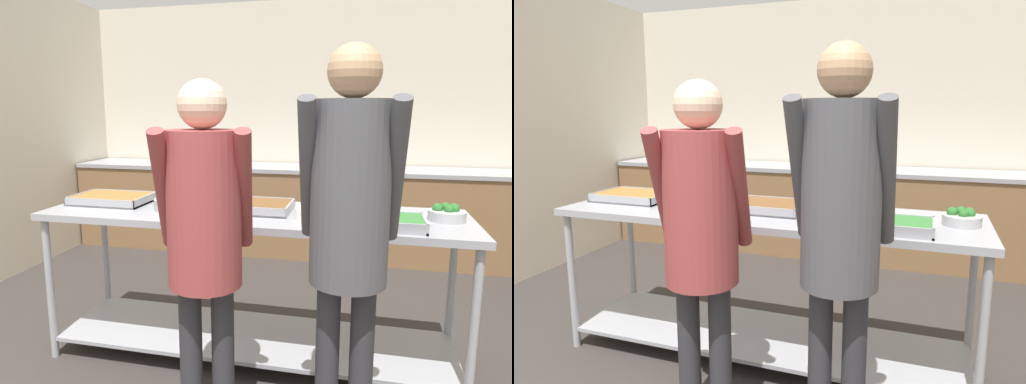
{
  "view_description": "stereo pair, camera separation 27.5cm",
  "coord_description": "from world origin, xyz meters",
  "views": [
    {
      "loc": [
        0.72,
        -0.69,
        1.5
      ],
      "look_at": [
        0.08,
        1.95,
        1.01
      ],
      "focal_mm": 32.0,
      "sensor_mm": 36.0,
      "label": 1
    },
    {
      "loc": [
        0.98,
        -0.61,
        1.5
      ],
      "look_at": [
        0.08,
        1.95,
        1.01
      ],
      "focal_mm": 32.0,
      "sensor_mm": 36.0,
      "label": 2
    }
  ],
  "objects": [
    {
      "name": "serving_counter",
      "position": [
        0.08,
        1.85,
        0.62
      ],
      "size": [
        2.46,
        0.71,
        0.91
      ],
      "color": "#9EA0A8",
      "rests_on": "ground_plane"
    },
    {
      "name": "back_counter",
      "position": [
        -0.0,
        4.0,
        0.46
      ],
      "size": [
        4.73,
        0.65,
        0.92
      ],
      "color": "olive",
      "rests_on": "ground_plane"
    },
    {
      "name": "wall_rear",
      "position": [
        0.0,
        4.37,
        1.33
      ],
      "size": [
        4.89,
        0.06,
        2.65
      ],
      "color": "beige",
      "rests_on": "ground_plane"
    },
    {
      "name": "guest_serving_right",
      "position": [
        0.66,
        1.14,
        1.1
      ],
      "size": [
        0.42,
        0.34,
        1.75
      ],
      "color": "#2D2D33",
      "rests_on": "ground_plane"
    },
    {
      "name": "guest_serving_left",
      "position": [
        0.04,
        1.13,
        1.01
      ],
      "size": [
        0.48,
        0.39,
        1.63
      ],
      "color": "#2D2D33",
      "rests_on": "ground_plane"
    },
    {
      "name": "broccoli_bowl",
      "position": [
        1.15,
        1.89,
        0.95
      ],
      "size": [
        0.19,
        0.19,
        0.09
      ],
      "color": "#B2B2B7",
      "rests_on": "serving_counter"
    },
    {
      "name": "sauce_pan",
      "position": [
        -0.39,
        1.81,
        0.95
      ],
      "size": [
        0.38,
        0.24,
        0.06
      ],
      "color": "#9EA0A8",
      "rests_on": "serving_counter"
    },
    {
      "name": "plate_stack",
      "position": [
        0.45,
        1.76,
        0.94
      ],
      "size": [
        0.23,
        0.23,
        0.06
      ],
      "color": "white",
      "rests_on": "serving_counter"
    },
    {
      "name": "serving_tray_greens",
      "position": [
        -0.86,
        1.89,
        0.94
      ],
      "size": [
        0.48,
        0.34,
        0.05
      ],
      "color": "#9EA0A8",
      "rests_on": "serving_counter"
    },
    {
      "name": "water_bottle",
      "position": [
        -1.08,
        4.01,
        1.02
      ],
      "size": [
        0.08,
        0.08,
        0.22
      ],
      "color": "brown",
      "rests_on": "back_counter"
    },
    {
      "name": "serving_tray_roast",
      "position": [
        0.07,
        1.88,
        0.94
      ],
      "size": [
        0.47,
        0.33,
        0.05
      ],
      "color": "#9EA0A8",
      "rests_on": "serving_counter"
    },
    {
      "name": "serving_tray_vegetables",
      "position": [
        0.81,
        1.67,
        0.94
      ],
      "size": [
        0.42,
        0.28,
        0.05
      ],
      "color": "#9EA0A8",
      "rests_on": "serving_counter"
    }
  ]
}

